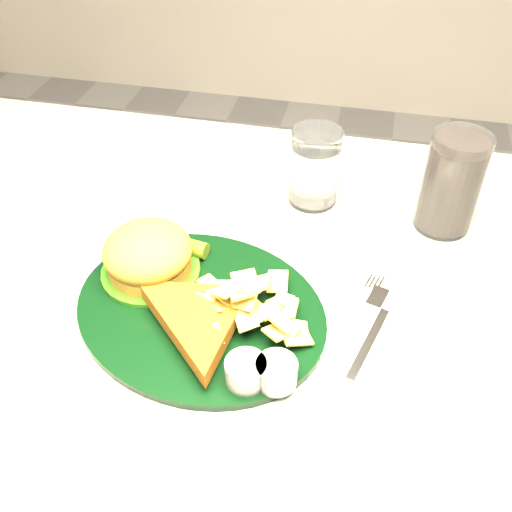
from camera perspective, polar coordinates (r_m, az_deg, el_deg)
The scene contains 7 objects.
table at distance 1.05m, azimuth -1.64°, elevation -17.19°, with size 1.20×0.80×0.75m, color #A39F93, non-canonical shape.
dinner_plate at distance 0.68m, azimuth -5.75°, elevation -3.62°, with size 0.32×0.27×0.07m, color black, non-canonical shape.
water_glass at distance 0.85m, azimuth 5.89°, elevation 8.84°, with size 0.07×0.07×0.12m, color silver.
cola_glass at distance 0.83m, azimuth 18.96°, elevation 6.90°, with size 0.08×0.08×0.15m, color black.
fork_napkin at distance 0.69m, azimuth 11.24°, elevation -7.98°, with size 0.12×0.15×0.01m, color white, non-canonical shape.
spoon at distance 0.75m, azimuth -12.86°, elevation -2.79°, with size 0.04×0.15×0.01m, color silver, non-canonical shape.
wrapped_straw at distance 0.85m, azimuth -7.08°, elevation 3.90°, with size 0.23×0.08×0.01m, color silver, non-canonical shape.
Camera 1 is at (0.15, -0.52, 1.27)m, focal length 40.00 mm.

